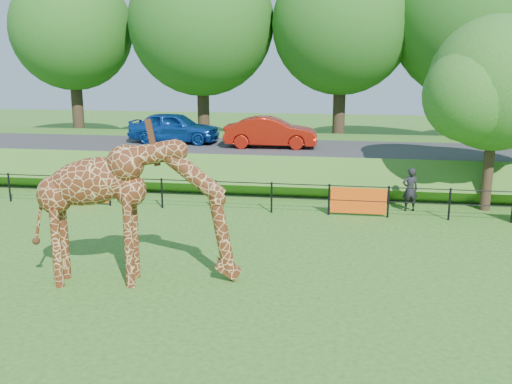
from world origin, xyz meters
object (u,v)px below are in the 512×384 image
(visitor, at_px, (410,190))
(giraffe, at_px, (136,212))
(car_blue, at_px, (174,127))
(car_red, at_px, (271,132))
(tree_east, at_px, (499,89))

(visitor, bearing_deg, giraffe, 33.79)
(car_blue, distance_m, visitor, 11.76)
(giraffe, bearing_deg, car_blue, 93.05)
(giraffe, xyz_separation_m, car_red, (1.49, 12.63, 0.34))
(car_blue, height_order, visitor, car_blue)
(visitor, height_order, tree_east, tree_east)
(giraffe, distance_m, tree_east, 13.27)
(car_red, xyz_separation_m, visitor, (5.63, -4.78, -1.32))
(giraffe, height_order, car_blue, giraffe)
(car_blue, bearing_deg, car_red, -96.86)
(car_blue, xyz_separation_m, car_red, (4.66, -0.72, -0.05))
(car_red, height_order, visitor, car_red)
(car_blue, relative_size, visitor, 2.72)
(giraffe, xyz_separation_m, tree_east, (9.91, 8.45, 2.53))
(car_blue, distance_m, tree_east, 14.14)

